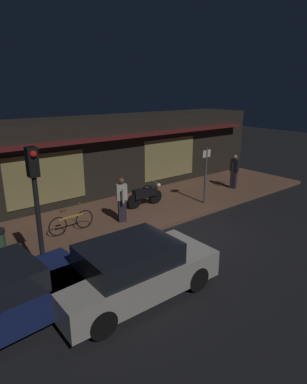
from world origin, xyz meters
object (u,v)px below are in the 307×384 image
person_photographer (122,199)px  sign_post (206,172)px  traffic_light_pole (36,194)px  parked_car_far (133,270)px  bicycle_parked (71,222)px  person_bystander (234,171)px  motorcycle (146,194)px

person_photographer → sign_post: size_ratio=0.70×
traffic_light_pole → parked_car_far: traffic_light_pole is taller
bicycle_parked → person_bystander: size_ratio=0.99×
motorcycle → bicycle_parked: size_ratio=1.03×
person_bystander → traffic_light_pole: (-10.39, -2.22, 1.45)m
person_photographer → parked_car_far: 4.45m
person_bystander → sign_post: sign_post is taller
motorcycle → parked_car_far: (-3.97, -4.67, 0.06)m
traffic_light_pole → person_photographer: bearing=28.8°
sign_post → parked_car_far: size_ratio=0.58×
motorcycle → person_photographer: 1.96m
motorcycle → person_photographer: (-1.73, -0.84, 0.38)m
motorcycle → parked_car_far: 6.13m
person_bystander → parked_car_far: (-8.89, -4.00, -0.32)m
parked_car_far → bicycle_parked: bearing=84.8°
traffic_light_pole → parked_car_far: size_ratio=0.87×
person_bystander → traffic_light_pole: 10.73m
person_bystander → sign_post: 2.88m
motorcycle → person_bystander: (4.92, -0.67, 0.38)m
bicycle_parked → parked_car_far: parked_car_far is taller
person_photographer → parked_car_far: person_photographer is taller
bicycle_parked → parked_car_far: (-0.38, -4.15, 0.20)m
person_bystander → parked_car_far: 9.75m
person_photographer → traffic_light_pole: bearing=-151.2°
traffic_light_pole → motorcycle: bearing=27.9°
sign_post → motorcycle: bearing=148.5°
sign_post → parked_car_far: 7.02m
traffic_light_pole → person_bystander: bearing=12.1°
bicycle_parked → traffic_light_pole: traffic_light_pole is taller
sign_post → traffic_light_pole: (-7.63, -1.57, 0.97)m
person_photographer → sign_post: 3.95m
bicycle_parked → person_bystander: bearing=-1.0°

